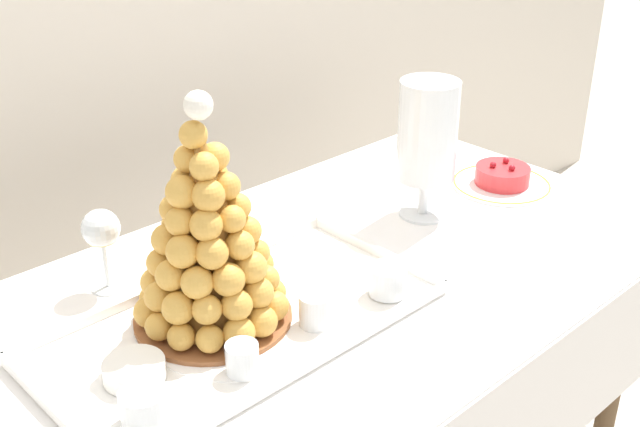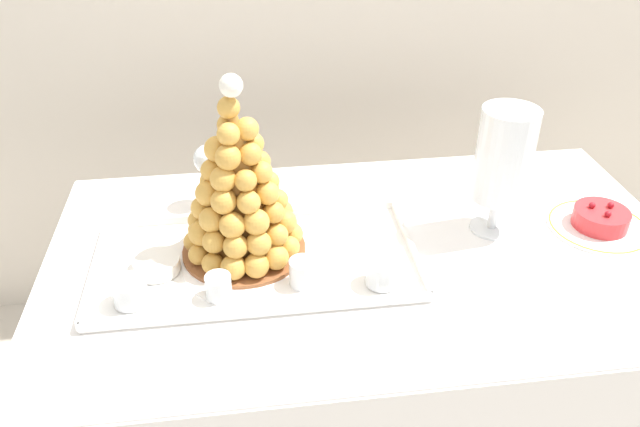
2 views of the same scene
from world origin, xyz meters
name	(u,v)px [view 2 (image 2 of 2)]	position (x,y,z in m)	size (l,w,h in m)	color
buffet_table	(367,286)	(0.00, 0.00, 0.63)	(1.34, 0.77, 0.73)	brown
serving_tray	(257,261)	(-0.24, -0.02, 0.73)	(0.65, 0.33, 0.02)	white
croquembouche	(239,190)	(-0.26, 0.02, 0.88)	(0.25, 0.25, 0.38)	brown
dessert_cup_left	(130,292)	(-0.47, -0.11, 0.76)	(0.06, 0.06, 0.05)	silver
dessert_cup_mid_left	(219,287)	(-0.31, -0.12, 0.76)	(0.05, 0.05, 0.05)	silver
dessert_cup_centre	(303,273)	(-0.15, -0.10, 0.76)	(0.05, 0.05, 0.05)	silver
dessert_cup_mid_right	(383,273)	(0.00, -0.12, 0.76)	(0.06, 0.06, 0.05)	silver
creme_brulee_ramekin	(157,264)	(-0.43, -0.02, 0.75)	(0.09, 0.09, 0.03)	white
macaron_goblet	(504,158)	(0.28, 0.04, 0.90)	(0.12, 0.12, 0.28)	white
fruit_tart_plate	(600,222)	(0.52, 0.01, 0.74)	(0.22, 0.22, 0.06)	white
wine_glass	(208,162)	(-0.33, 0.23, 0.84)	(0.07, 0.07, 0.15)	silver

